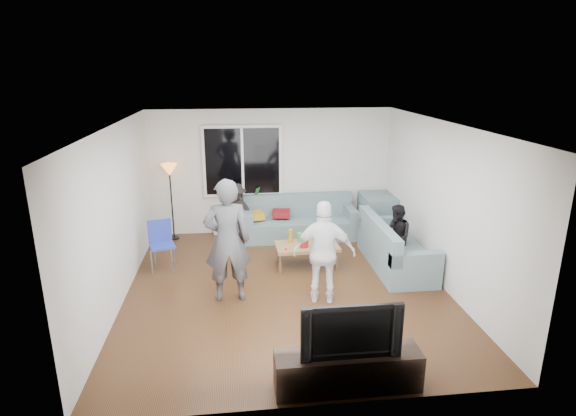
{
  "coord_description": "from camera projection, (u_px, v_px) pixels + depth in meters",
  "views": [
    {
      "loc": [
        -0.75,
        -6.74,
        3.39
      ],
      "look_at": [
        0.1,
        0.6,
        1.15
      ],
      "focal_mm": 28.97,
      "sensor_mm": 36.0,
      "label": 1
    }
  ],
  "objects": [
    {
      "name": "window_glass",
      "position": [
        243.0,
        162.0,
        9.48
      ],
      "size": [
        1.5,
        0.02,
        1.35
      ],
      "primitive_type": "cube",
      "color": "black",
      "rests_on": "window_frame"
    },
    {
      "name": "player_right",
      "position": [
        324.0,
        253.0,
        6.82
      ],
      "size": [
        0.97,
        0.54,
        1.57
      ],
      "primitive_type": "imported",
      "rotation": [
        0.0,
        0.0,
        2.96
      ],
      "color": "white",
      "rests_on": "floor"
    },
    {
      "name": "bottle_a",
      "position": [
        291.0,
        236.0,
        8.25
      ],
      "size": [
        0.07,
        0.07,
        0.24
      ],
      "primitive_type": "cylinder",
      "color": "#C5840B",
      "rests_on": "coffee_table"
    },
    {
      "name": "wall_left",
      "position": [
        116.0,
        216.0,
        6.82
      ],
      "size": [
        0.04,
        5.5,
        2.6
      ],
      "primitive_type": "cube",
      "color": "silver",
      "rests_on": "ground"
    },
    {
      "name": "wall_front",
      "position": [
        318.0,
        294.0,
        4.46
      ],
      "size": [
        5.0,
        0.04,
        2.6
      ],
      "primitive_type": "cube",
      "color": "silver",
      "rests_on": "ground"
    },
    {
      "name": "vase",
      "position": [
        240.0,
        202.0,
        9.69
      ],
      "size": [
        0.16,
        0.16,
        0.17
      ],
      "primitive_type": "imported",
      "rotation": [
        0.0,
        0.0,
        -0.01
      ],
      "color": "silver",
      "rests_on": "radiator"
    },
    {
      "name": "cushion_red",
      "position": [
        281.0,
        213.0,
        9.56
      ],
      "size": [
        0.4,
        0.34,
        0.13
      ],
      "primitive_type": "cube",
      "rotation": [
        0.0,
        0.0,
        -0.13
      ],
      "color": "maroon",
      "rests_on": "sofa_back_section"
    },
    {
      "name": "player_left",
      "position": [
        227.0,
        241.0,
        6.84
      ],
      "size": [
        0.71,
        0.49,
        1.89
      ],
      "primitive_type": "imported",
      "rotation": [
        0.0,
        0.0,
        3.2
      ],
      "color": "#47484C",
      "rests_on": "floor"
    },
    {
      "name": "cushion_yellow",
      "position": [
        253.0,
        216.0,
        9.42
      ],
      "size": [
        0.45,
        0.41,
        0.14
      ],
      "primitive_type": "cube",
      "rotation": [
        0.0,
        0.0,
        0.27
      ],
      "color": "orange",
      "rests_on": "sofa_back_section"
    },
    {
      "name": "radiator",
      "position": [
        244.0,
        219.0,
        9.84
      ],
      "size": [
        1.3,
        0.12,
        0.62
      ],
      "primitive_type": "cube",
      "color": "silver",
      "rests_on": "floor"
    },
    {
      "name": "floor_lamp",
      "position": [
        172.0,
        202.0,
        9.37
      ],
      "size": [
        0.32,
        0.32,
        1.56
      ],
      "primitive_type": null,
      "color": "orange",
      "rests_on": "floor"
    },
    {
      "name": "sofa_back_section",
      "position": [
        300.0,
        218.0,
        9.57
      ],
      "size": [
        2.3,
        0.85,
        0.85
      ],
      "primitive_type": null,
      "color": "slate",
      "rests_on": "floor"
    },
    {
      "name": "spectator_back",
      "position": [
        236.0,
        212.0,
        9.41
      ],
      "size": [
        0.86,
        0.65,
        1.18
      ],
      "primitive_type": "imported",
      "rotation": [
        0.0,
        0.0,
        -0.31
      ],
      "color": "black",
      "rests_on": "floor"
    },
    {
      "name": "bottle_b",
      "position": [
        299.0,
        240.0,
        8.02
      ],
      "size": [
        0.08,
        0.08,
        0.26
      ],
      "primitive_type": "cylinder",
      "color": "#469C1C",
      "rests_on": "coffee_table"
    },
    {
      "name": "window_mullion",
      "position": [
        243.0,
        162.0,
        9.47
      ],
      "size": [
        0.05,
        0.03,
        1.35
      ],
      "primitive_type": "cube",
      "color": "white",
      "rests_on": "window_frame"
    },
    {
      "name": "television",
      "position": [
        349.0,
        327.0,
        4.92
      ],
      "size": [
        1.08,
        0.14,
        0.62
      ],
      "primitive_type": "imported",
      "color": "black",
      "rests_on": "tv_console"
    },
    {
      "name": "pitcher",
      "position": [
        304.0,
        242.0,
        8.05
      ],
      "size": [
        0.17,
        0.17,
        0.17
      ],
      "primitive_type": "cylinder",
      "color": "maroon",
      "rests_on": "coffee_table"
    },
    {
      "name": "wall_back",
      "position": [
        271.0,
        172.0,
        9.73
      ],
      "size": [
        5.0,
        0.04,
        2.6
      ],
      "primitive_type": "cube",
      "color": "silver",
      "rests_on": "ground"
    },
    {
      "name": "sofa_right_section",
      "position": [
        396.0,
        244.0,
        8.15
      ],
      "size": [
        2.0,
        0.85,
        0.85
      ],
      "primitive_type": null,
      "rotation": [
        0.0,
        0.0,
        1.57
      ],
      "color": "slate",
      "rests_on": "floor"
    },
    {
      "name": "floor",
      "position": [
        286.0,
        288.0,
        7.48
      ],
      "size": [
        5.0,
        5.5,
        0.04
      ],
      "primitive_type": "cube",
      "color": "#56351C",
      "rests_on": "ground"
    },
    {
      "name": "bottle_d",
      "position": [
        323.0,
        239.0,
        8.08
      ],
      "size": [
        0.07,
        0.07,
        0.26
      ],
      "primitive_type": "cylinder",
      "color": "#CE5412",
      "rests_on": "coffee_table"
    },
    {
      "name": "sofa_corner",
      "position": [
        381.0,
        215.0,
        9.76
      ],
      "size": [
        0.85,
        0.85,
        0.85
      ],
      "primitive_type": "cube",
      "color": "slate",
      "rests_on": "floor"
    },
    {
      "name": "side_chair",
      "position": [
        162.0,
        246.0,
        8.02
      ],
      "size": [
        0.5,
        0.5,
        0.86
      ],
      "primitive_type": null,
      "rotation": [
        0.0,
        0.0,
        0.3
      ],
      "color": "#2A3CB7",
      "rests_on": "floor"
    },
    {
      "name": "bottle_e",
      "position": [
        328.0,
        237.0,
        8.3
      ],
      "size": [
        0.07,
        0.07,
        0.18
      ],
      "primitive_type": "cylinder",
      "color": "black",
      "rests_on": "coffee_table"
    },
    {
      "name": "coffee_table",
      "position": [
        307.0,
        255.0,
        8.23
      ],
      "size": [
        1.12,
        0.63,
        0.4
      ],
      "primitive_type": "cube",
      "rotation": [
        0.0,
        0.0,
        0.03
      ],
      "color": "#906745",
      "rests_on": "floor"
    },
    {
      "name": "ceiling",
      "position": [
        286.0,
        123.0,
        6.71
      ],
      "size": [
        5.0,
        5.5,
        0.04
      ],
      "primitive_type": "cube",
      "color": "white",
      "rests_on": "ground"
    },
    {
      "name": "window_frame",
      "position": [
        242.0,
        161.0,
        9.52
      ],
      "size": [
        1.62,
        0.06,
        1.47
      ],
      "primitive_type": "cube",
      "color": "white",
      "rests_on": "wall_back"
    },
    {
      "name": "potted_plant",
      "position": [
        256.0,
        196.0,
        9.69
      ],
      "size": [
        0.26,
        0.23,
        0.4
      ],
      "primitive_type": "imported",
      "rotation": [
        0.0,
        0.0,
        0.3
      ],
      "color": "#276129",
      "rests_on": "radiator"
    },
    {
      "name": "spectator_right",
      "position": [
        397.0,
        236.0,
        8.12
      ],
      "size": [
        0.49,
        0.6,
        1.12
      ],
      "primitive_type": "imported",
      "rotation": [
        0.0,
        0.0,
        -1.44
      ],
      "color": "black",
      "rests_on": "floor"
    },
    {
      "name": "tv_console",
      "position": [
        347.0,
        370.0,
        5.08
      ],
      "size": [
        1.6,
        0.4,
        0.44
      ],
      "primitive_type": "cube",
      "color": "#302218",
      "rests_on": "floor"
    },
    {
      "name": "wall_right",
      "position": [
        443.0,
        205.0,
        7.37
      ],
      "size": [
        0.04,
        5.5,
        2.6
      ],
      "primitive_type": "cube",
      "color": "silver",
      "rests_on": "ground"
    }
  ]
}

